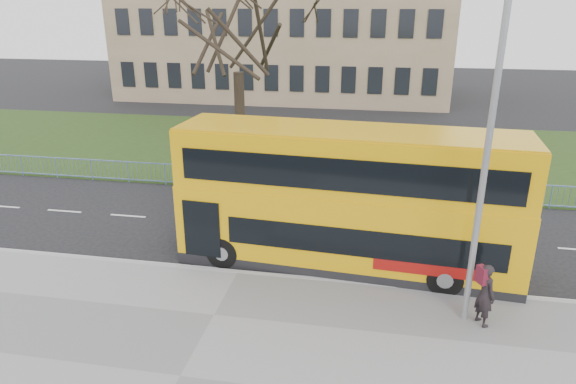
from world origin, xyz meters
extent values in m
plane|color=black|center=(0.00, 0.00, 0.00)|extent=(120.00, 120.00, 0.00)
cube|color=slate|center=(0.00, -6.75, 0.06)|extent=(80.00, 10.50, 0.12)
cube|color=#97979A|center=(0.00, -1.55, 0.07)|extent=(80.00, 0.20, 0.14)
cube|color=#213714|center=(0.00, 14.30, 0.04)|extent=(80.00, 15.40, 0.08)
cube|color=#826E52|center=(-5.00, 35.00, 7.00)|extent=(30.00, 15.00, 14.00)
cube|color=#DFA009|center=(3.46, -0.17, 1.44)|extent=(11.47, 3.47, 2.10)
cube|color=#DFA009|center=(3.46, -0.17, 2.67)|extent=(11.47, 3.47, 0.36)
cube|color=#DFA009|center=(3.46, -0.17, 3.80)|extent=(11.41, 3.42, 1.89)
cube|color=black|center=(4.01, -1.57, 1.52)|extent=(8.71, 0.65, 0.92)
cube|color=black|center=(3.37, -1.50, 3.70)|extent=(10.39, 0.76, 1.02)
cylinder|color=black|center=(-0.65, -1.11, 0.56)|extent=(1.14, 0.38, 1.12)
cylinder|color=black|center=(6.66, -1.61, 0.56)|extent=(1.14, 0.38, 1.12)
imported|color=black|center=(7.52, -3.19, 1.04)|extent=(0.71, 0.80, 1.85)
cylinder|color=gray|center=(7.09, -3.00, 4.51)|extent=(0.18, 0.18, 8.78)
camera|label=1|loc=(4.36, -16.20, 8.60)|focal=32.00mm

